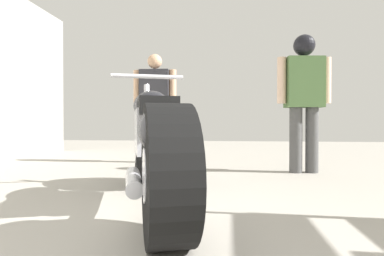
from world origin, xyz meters
The scene contains 4 objects.
ground_plane centered at (0.00, 3.21, 0.00)m, with size 16.28×16.28×0.00m, color #9E998E.
motorcycle_maroon_cruiser centered at (-0.21, 2.28, 0.45)m, with size 1.00×2.22×1.06m.
mechanic_in_blue centered at (-0.83, 4.89, 0.95)m, with size 0.67×0.26×1.67m.
mechanic_with_helmet centered at (1.22, 4.09, 1.01)m, with size 0.67×0.29×1.68m.
Camera 1 is at (0.32, 0.07, 0.59)m, focal length 29.80 mm.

